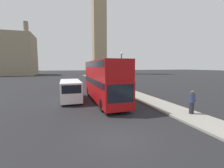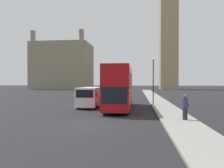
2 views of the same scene
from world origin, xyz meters
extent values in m
plane|color=black|center=(0.00, 0.00, 0.00)|extent=(300.00, 300.00, 0.00)
cube|color=gray|center=(6.33, 0.00, 0.07)|extent=(2.66, 120.00, 0.15)
cube|color=tan|center=(15.32, 71.39, 19.61)|extent=(6.52, 6.52, 39.21)
cube|color=gray|center=(-26.42, 70.46, 9.07)|extent=(21.99, 15.71, 18.13)
cylinder|color=gray|center=(-35.76, 63.78, 20.13)|extent=(1.89, 1.89, 3.99)
cylinder|color=gray|center=(-17.07, 63.78, 20.13)|extent=(1.89, 1.89, 3.99)
cube|color=#A80F11|center=(1.43, 8.60, 1.49)|extent=(2.43, 10.89, 2.38)
cube|color=#A80F11|center=(1.43, 8.60, 3.56)|extent=(2.43, 10.68, 1.77)
cube|color=black|center=(1.43, 8.60, 2.25)|extent=(2.47, 10.46, 0.55)
cube|color=black|center=(1.43, 8.60, 4.07)|extent=(2.47, 10.24, 0.55)
cube|color=black|center=(1.43, 3.13, 1.77)|extent=(2.14, 0.03, 1.43)
cylinder|color=black|center=(0.55, 4.78, 0.54)|extent=(0.68, 1.08, 1.08)
cylinder|color=black|center=(2.30, 4.78, 0.54)|extent=(0.68, 1.08, 1.08)
cylinder|color=black|center=(0.55, 12.41, 0.54)|extent=(0.68, 1.08, 1.08)
cylinder|color=black|center=(2.30, 12.41, 0.54)|extent=(0.68, 1.08, 1.08)
cube|color=white|center=(-2.05, 9.95, 1.23)|extent=(2.13, 5.60, 2.04)
cube|color=black|center=(-2.05, 7.14, 1.67)|extent=(1.81, 0.02, 0.82)
cube|color=black|center=(-2.05, 8.13, 1.67)|extent=(2.16, 1.01, 0.65)
cylinder|color=black|center=(-2.85, 8.05, 0.38)|extent=(0.53, 0.75, 0.75)
cylinder|color=black|center=(-1.25, 8.05, 0.38)|extent=(0.53, 0.75, 0.75)
cylinder|color=black|center=(-2.85, 11.86, 0.38)|extent=(0.53, 0.75, 0.75)
cylinder|color=black|center=(-1.25, 11.86, 0.38)|extent=(0.53, 0.75, 0.75)
cylinder|color=#23232D|center=(6.77, 1.59, 0.59)|extent=(0.34, 0.34, 0.88)
cylinder|color=navy|center=(6.77, 1.59, 1.38)|extent=(0.41, 0.41, 0.70)
sphere|color=brown|center=(6.77, 1.59, 1.85)|extent=(0.24, 0.24, 0.24)
cube|color=olive|center=(7.07, 1.59, 1.21)|extent=(0.12, 0.24, 0.20)
cylinder|color=black|center=(5.33, 13.16, 2.83)|extent=(0.12, 0.12, 5.35)
sphere|color=beige|center=(5.33, 13.16, 5.68)|extent=(0.36, 0.36, 0.36)
camera|label=1|loc=(-2.64, -7.41, 3.83)|focal=24.00mm
camera|label=2|loc=(3.30, -14.71, 2.92)|focal=35.00mm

